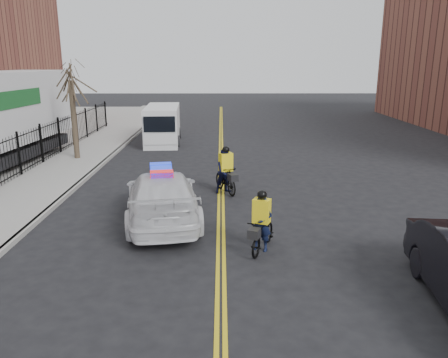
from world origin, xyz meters
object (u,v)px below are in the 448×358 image
at_px(police_cruiser, 162,196).
at_px(cargo_van, 163,125).
at_px(cyclist_near, 261,230).
at_px(cyclist_far, 226,175).

height_order(police_cruiser, cargo_van, cargo_van).
height_order(cargo_van, cyclist_near, cargo_van).
bearing_deg(cyclist_far, cyclist_near, -104.20).
xyz_separation_m(police_cruiser, cyclist_far, (2.11, 3.09, -0.07)).
bearing_deg(police_cruiser, cyclist_near, 132.33).
bearing_deg(police_cruiser, cargo_van, -92.05).
distance_m(police_cruiser, cargo_van, 14.26).
distance_m(police_cruiser, cyclist_near, 3.86).
bearing_deg(cyclist_far, cargo_van, 85.90).
xyz_separation_m(cyclist_near, cyclist_far, (-0.91, 5.48, 0.14)).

